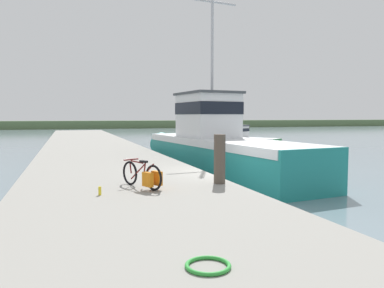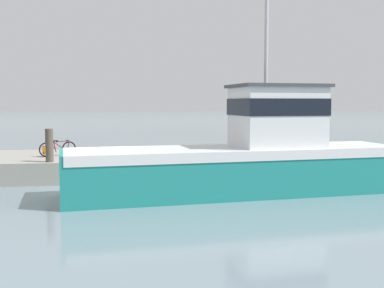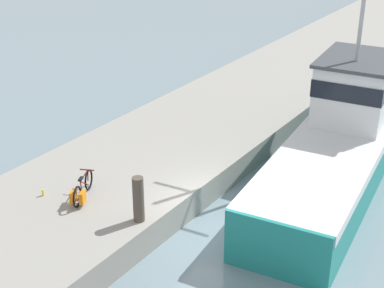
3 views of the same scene
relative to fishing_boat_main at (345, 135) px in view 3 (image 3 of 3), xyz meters
name	(u,v)px [view 3 (image 3 of 3)]	position (x,y,z in m)	size (l,w,h in m)	color
ground_plane	(214,230)	(-1.71, -5.80, -1.35)	(320.00, 320.00, 0.00)	gray
dock_pier	(118,183)	(-5.44, -5.80, -0.90)	(5.73, 80.00, 0.90)	gray
fishing_boat_main	(345,135)	(0.00, 0.00, 0.00)	(4.28, 14.70, 9.75)	teal
bicycle_touring	(81,191)	(-5.07, -7.79, -0.12)	(0.84, 1.54, 0.71)	black
mooring_post	(138,199)	(-2.99, -7.71, 0.22)	(0.31, 0.31, 1.34)	#51473D
water_bottle_on_curb	(43,193)	(-6.22, -8.24, -0.35)	(0.07, 0.07, 0.20)	yellow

